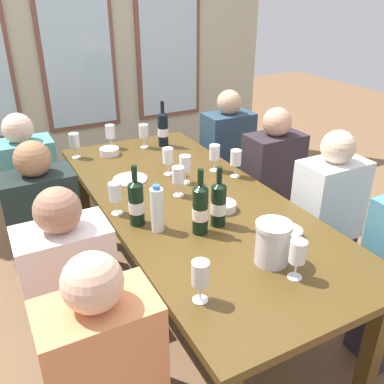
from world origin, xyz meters
name	(u,v)px	position (x,y,z in m)	size (l,w,h in m)	color
ground_plane	(191,302)	(0.00, 0.00, 0.00)	(12.00, 12.00, 0.00)	brown
back_wall_with_windows	(74,29)	(0.00, 2.35, 1.45)	(4.15, 0.10, 2.90)	#BCB99C
dining_table	(190,210)	(0.00, 0.00, 0.67)	(0.95, 2.23, 0.74)	#503B18
white_plate_0	(130,179)	(-0.21, 0.39, 0.74)	(0.21, 0.21, 0.01)	white
metal_pitcher	(273,243)	(0.03, -0.69, 0.84)	(0.16, 0.16, 0.19)	silver
wine_bottle_0	(200,209)	(-0.12, -0.34, 0.87)	(0.08, 0.08, 0.33)	black
wine_bottle_1	(219,204)	(-0.01, -0.31, 0.86)	(0.08, 0.08, 0.31)	black
wine_bottle_2	(163,129)	(0.22, 0.86, 0.87)	(0.08, 0.08, 0.34)	black
wine_bottle_3	(136,202)	(-0.36, -0.12, 0.86)	(0.08, 0.08, 0.31)	black
tasting_bowl_0	(110,151)	(-0.19, 0.87, 0.76)	(0.13, 0.13, 0.05)	white
tasting_bowl_1	(289,233)	(0.22, -0.57, 0.76)	(0.13, 0.13, 0.05)	white
tasting_bowl_2	(224,206)	(0.10, -0.20, 0.76)	(0.13, 0.13, 0.05)	white
water_bottle	(157,209)	(-0.29, -0.22, 0.85)	(0.06, 0.06, 0.24)	white
wine_glass_0	(215,153)	(0.32, 0.28, 0.86)	(0.07, 0.07, 0.17)	white
wine_glass_1	(185,164)	(0.07, 0.20, 0.86)	(0.07, 0.07, 0.17)	white
wine_glass_2	(236,159)	(0.39, 0.14, 0.86)	(0.07, 0.07, 0.17)	white
wine_glass_3	(74,142)	(-0.41, 0.92, 0.86)	(0.07, 0.07, 0.17)	white
wine_glass_4	(168,156)	(0.03, 0.37, 0.86)	(0.07, 0.07, 0.17)	white
wine_glass_5	(115,193)	(-0.42, 0.03, 0.86)	(0.07, 0.07, 0.17)	white
wine_glass_6	(178,177)	(-0.04, 0.07, 0.86)	(0.07, 0.07, 0.17)	white
wine_glass_7	(144,132)	(0.08, 0.90, 0.86)	(0.07, 0.07, 0.17)	white
wine_glass_8	(200,275)	(-0.36, -0.77, 0.86)	(0.07, 0.07, 0.17)	white
wine_glass_9	(110,132)	(-0.14, 1.00, 0.86)	(0.07, 0.07, 0.17)	white
wine_glass_10	(298,254)	(0.05, -0.82, 0.86)	(0.07, 0.07, 0.17)	white
seated_person_2	(47,240)	(-0.76, 0.29, 0.53)	(0.38, 0.24, 1.11)	#2E3942
seated_person_3	(271,190)	(0.76, 0.23, 0.53)	(0.38, 0.24, 1.11)	#303541
seated_person_4	(31,198)	(-0.76, 0.87, 0.53)	(0.38, 0.24, 1.11)	#292941
seated_person_5	(227,162)	(0.76, 0.81, 0.53)	(0.38, 0.24, 1.11)	#2B212F
seated_person_6	(73,307)	(-0.76, -0.32, 0.53)	(0.38, 0.24, 1.11)	#283440
seated_person_7	(325,224)	(0.76, -0.30, 0.53)	(0.38, 0.24, 1.11)	#3A2544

